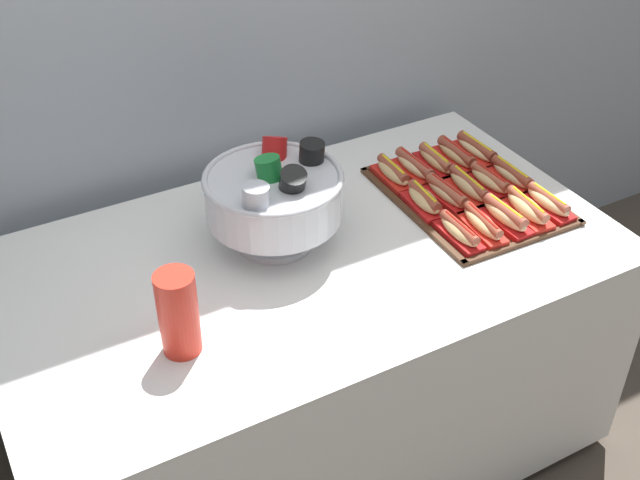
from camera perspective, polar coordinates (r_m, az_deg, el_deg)
ground_plane at (r=2.62m, az=-0.86°, el=-14.04°), size 10.00×10.00×0.00m
buffet_table at (r=2.33m, az=-0.95°, el=-7.85°), size 1.63×0.92×0.75m
serving_tray at (r=2.35m, az=10.36°, el=3.06°), size 0.42×0.53×0.01m
hot_dog_0 at (r=2.15m, az=9.79°, el=0.57°), size 0.06×0.16×0.06m
hot_dog_1 at (r=2.19m, az=11.38°, el=1.09°), size 0.07×0.17×0.06m
hot_dog_2 at (r=2.23m, az=12.93°, el=1.67°), size 0.06×0.18×0.06m
hot_dog_3 at (r=2.28m, az=14.40°, el=2.14°), size 0.08×0.18×0.06m
hot_dog_4 at (r=2.32m, az=15.81°, el=2.56°), size 0.06×0.17×0.06m
hot_dog_5 at (r=2.26m, az=7.38°, el=2.78°), size 0.08×0.16×0.06m
hot_dog_6 at (r=2.30m, az=8.93°, el=3.24°), size 0.06×0.18×0.06m
hot_dog_7 at (r=2.34m, az=10.44°, el=3.71°), size 0.07×0.18×0.06m
hot_dog_8 at (r=2.38m, az=11.90°, el=4.10°), size 0.07×0.17×0.06m
hot_dog_9 at (r=2.42m, az=13.30°, el=4.52°), size 0.06×0.17×0.06m
hot_dog_10 at (r=2.37m, az=5.17°, el=4.73°), size 0.07×0.17×0.06m
hot_dog_11 at (r=2.41m, az=6.69°, el=5.14°), size 0.07×0.17×0.06m
hot_dog_12 at (r=2.45m, az=8.17°, el=5.53°), size 0.07×0.17×0.06m
hot_dog_13 at (r=2.49m, az=9.60°, el=5.93°), size 0.07×0.18×0.06m
hot_dog_14 at (r=2.53m, az=10.99°, el=6.27°), size 0.07×0.18×0.06m
punch_bowl at (r=2.06m, az=-3.22°, el=3.21°), size 0.36×0.36×0.27m
cup_stack at (r=1.79m, az=-9.98°, el=-5.12°), size 0.09×0.09×0.21m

